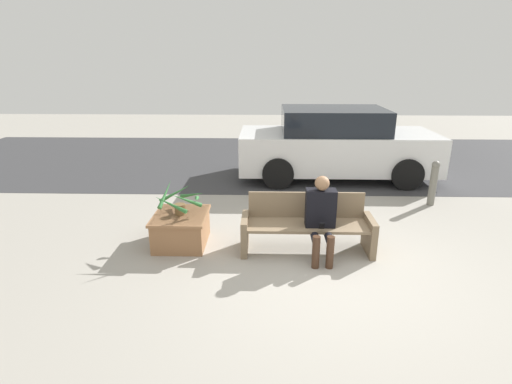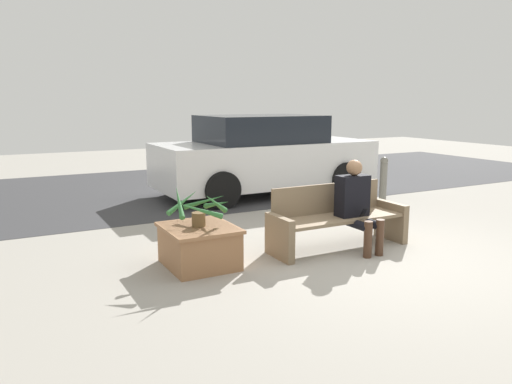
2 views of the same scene
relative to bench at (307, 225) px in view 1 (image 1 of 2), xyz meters
name	(u,v)px [view 1 (image 1 of 2)]	position (x,y,z in m)	size (l,w,h in m)	color
ground_plane	(327,271)	(0.22, -0.63, -0.39)	(30.00, 30.00, 0.00)	#9E998E
road_surface	(296,160)	(0.22, 5.39, -0.38)	(20.00, 6.00, 0.01)	#38383A
bench	(307,225)	(0.00, 0.00, 0.00)	(1.87, 0.57, 0.81)	#7A664C
person_seated	(321,215)	(0.17, -0.19, 0.24)	(0.41, 0.60, 1.15)	black
planter_box	(181,228)	(-1.85, 0.13, -0.13)	(0.79, 0.87, 0.47)	#936642
potted_plant	(181,200)	(-1.83, 0.14, 0.31)	(0.72, 0.73, 0.47)	brown
parked_car	(336,144)	(0.99, 3.74, 0.40)	(4.38, 1.98, 1.60)	silver
bollard_post	(433,182)	(2.55, 1.93, 0.07)	(0.15, 0.15, 0.86)	slate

